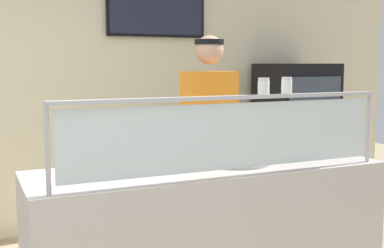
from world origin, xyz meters
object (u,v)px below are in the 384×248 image
(pepper_flake_shaker, at_px, (287,87))
(drink_fridge, at_px, (295,139))
(pizza_server, at_px, (238,157))
(parmesan_shaker, at_px, (264,87))
(worker_figure, at_px, (210,138))
(pizza_tray, at_px, (235,160))

(pepper_flake_shaker, xyz_separation_m, drink_fridge, (1.42, 1.85, -0.65))
(pizza_server, bearing_deg, pepper_flake_shaker, -53.60)
(pizza_server, distance_m, parmesan_shaker, 0.52)
(parmesan_shaker, distance_m, worker_figure, 1.04)
(pepper_flake_shaker, bearing_deg, drink_fridge, 52.47)
(drink_fridge, bearing_deg, pizza_tray, -135.50)
(pizza_tray, relative_size, pizza_server, 1.56)
(pizza_server, distance_m, drink_fridge, 2.22)
(pizza_tray, bearing_deg, pizza_server, -76.26)
(pizza_server, bearing_deg, worker_figure, 87.46)
(pizza_server, height_order, worker_figure, worker_figure)
(worker_figure, bearing_deg, drink_fridge, 32.29)
(pizza_tray, height_order, pepper_flake_shaker, pepper_flake_shaker)
(worker_figure, xyz_separation_m, drink_fridge, (1.43, 0.90, -0.23))
(parmesan_shaker, distance_m, pepper_flake_shaker, 0.15)
(parmesan_shaker, bearing_deg, pizza_tray, 90.11)
(pizza_tray, relative_size, drink_fridge, 0.28)
(pizza_tray, bearing_deg, worker_figure, 77.75)
(drink_fridge, bearing_deg, parmesan_shaker, -130.37)
(pizza_tray, distance_m, drink_fridge, 2.21)
(parmesan_shaker, bearing_deg, worker_figure, 81.66)
(parmesan_shaker, height_order, pepper_flake_shaker, pepper_flake_shaker)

